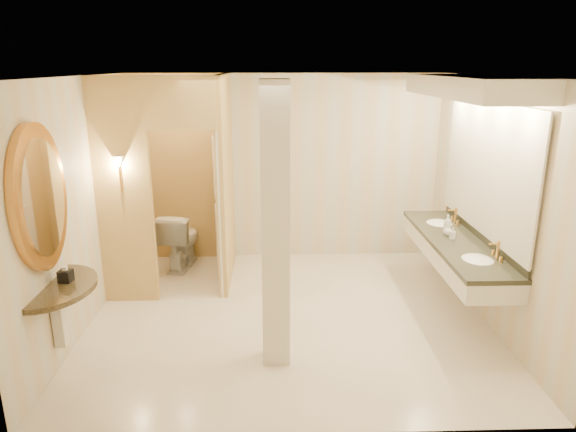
% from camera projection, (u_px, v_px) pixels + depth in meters
% --- Properties ---
extents(floor, '(4.50, 4.50, 0.00)m').
position_uv_depth(floor, '(289.00, 316.00, 5.99)').
color(floor, white).
rests_on(floor, ground).
extents(ceiling, '(4.50, 4.50, 0.00)m').
position_uv_depth(ceiling, '(289.00, 76.00, 5.22)').
color(ceiling, white).
rests_on(ceiling, wall_back).
extents(wall_back, '(4.50, 0.02, 2.70)m').
position_uv_depth(wall_back, '(284.00, 168.00, 7.52)').
color(wall_back, beige).
rests_on(wall_back, floor).
extents(wall_front, '(4.50, 0.02, 2.70)m').
position_uv_depth(wall_front, '(298.00, 277.00, 3.69)').
color(wall_front, beige).
rests_on(wall_front, floor).
extents(wall_left, '(0.02, 4.00, 2.70)m').
position_uv_depth(wall_left, '(81.00, 206.00, 5.53)').
color(wall_left, beige).
rests_on(wall_left, floor).
extents(wall_right, '(0.02, 4.00, 2.70)m').
position_uv_depth(wall_right, '(492.00, 202.00, 5.67)').
color(wall_right, beige).
rests_on(wall_right, floor).
extents(toilet_closet, '(1.50, 1.55, 2.70)m').
position_uv_depth(toilet_closet, '(199.00, 182.00, 6.49)').
color(toilet_closet, tan).
rests_on(toilet_closet, floor).
extents(wall_sconce, '(0.14, 0.14, 0.42)m').
position_uv_depth(wall_sconce, '(119.00, 163.00, 5.85)').
color(wall_sconce, gold).
rests_on(wall_sconce, toilet_closet).
extents(vanity, '(0.75, 2.54, 2.09)m').
position_uv_depth(vanity, '(465.00, 175.00, 5.72)').
color(vanity, silver).
rests_on(vanity, floor).
extents(console_shelf, '(1.01, 1.01, 1.96)m').
position_uv_depth(console_shelf, '(45.00, 236.00, 4.57)').
color(console_shelf, black).
rests_on(console_shelf, floor).
extents(pillar, '(0.26, 0.26, 2.70)m').
position_uv_depth(pillar, '(276.00, 230.00, 4.73)').
color(pillar, silver).
rests_on(pillar, floor).
extents(tissue_box, '(0.12, 0.12, 0.11)m').
position_uv_depth(tissue_box, '(66.00, 276.00, 4.76)').
color(tissue_box, black).
rests_on(tissue_box, console_shelf).
extents(toilet, '(0.58, 0.87, 0.83)m').
position_uv_depth(toilet, '(180.00, 239.00, 7.33)').
color(toilet, white).
rests_on(toilet, floor).
extents(soap_bottle_a, '(0.07, 0.07, 0.13)m').
position_uv_depth(soap_bottle_a, '(452.00, 233.00, 5.92)').
color(soap_bottle_a, beige).
rests_on(soap_bottle_a, vanity).
extents(soap_bottle_b, '(0.09, 0.09, 0.12)m').
position_uv_depth(soap_bottle_b, '(448.00, 230.00, 6.06)').
color(soap_bottle_b, silver).
rests_on(soap_bottle_b, vanity).
extents(soap_bottle_c, '(0.11, 0.11, 0.23)m').
position_uv_depth(soap_bottle_c, '(447.00, 224.00, 6.08)').
color(soap_bottle_c, '#C6B28C').
rests_on(soap_bottle_c, vanity).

